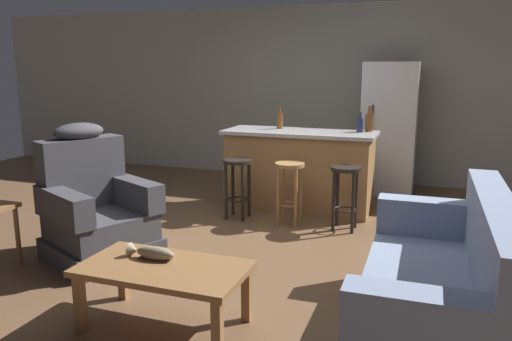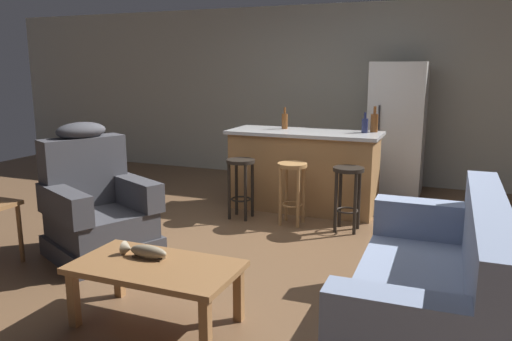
{
  "view_description": "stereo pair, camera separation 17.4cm",
  "coord_description": "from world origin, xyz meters",
  "views": [
    {
      "loc": [
        1.51,
        -4.36,
        1.69
      ],
      "look_at": [
        -0.03,
        -0.1,
        0.75
      ],
      "focal_mm": 35.0,
      "sensor_mm": 36.0,
      "label": 1
    },
    {
      "loc": [
        1.67,
        -4.3,
        1.69
      ],
      "look_at": [
        -0.03,
        -0.1,
        0.75
      ],
      "focal_mm": 35.0,
      "sensor_mm": 36.0,
      "label": 2
    }
  ],
  "objects": [
    {
      "name": "bottle_wine_dark",
      "position": [
        0.69,
        1.47,
        1.04
      ],
      "size": [
        0.07,
        0.07,
        0.24
      ],
      "color": "#23284C",
      "rests_on": "kitchen_island"
    },
    {
      "name": "bottle_tall_green",
      "position": [
        0.78,
        1.58,
        1.06
      ],
      "size": [
        0.09,
        0.09,
        0.3
      ],
      "color": "brown",
      "rests_on": "kitchen_island"
    },
    {
      "name": "bar_stool_left",
      "position": [
        -0.55,
        0.72,
        0.47
      ],
      "size": [
        0.32,
        0.32,
        0.68
      ],
      "color": "black",
      "rests_on": "ground_plane"
    },
    {
      "name": "coffee_table",
      "position": [
        -0.1,
        -1.69,
        0.36
      ],
      "size": [
        1.1,
        0.6,
        0.42
      ],
      "color": "olive",
      "rests_on": "ground_plane"
    },
    {
      "name": "bottle_short_amber",
      "position": [
        -0.29,
        1.49,
        1.05
      ],
      "size": [
        0.07,
        0.07,
        0.26
      ],
      "color": "brown",
      "rests_on": "kitchen_island"
    },
    {
      "name": "kitchen_island",
      "position": [
        0.0,
        1.35,
        0.48
      ],
      "size": [
        1.8,
        0.7,
        0.95
      ],
      "color": "#9E7042",
      "rests_on": "ground_plane"
    },
    {
      "name": "couch",
      "position": [
        1.63,
        -1.31,
        0.34
      ],
      "size": [
        0.87,
        1.91,
        0.94
      ],
      "rotation": [
        0.0,
        0.0,
        3.16
      ],
      "color": "#8493B2",
      "rests_on": "ground_plane"
    },
    {
      "name": "fish_figurine",
      "position": [
        -0.24,
        -1.61,
        0.46
      ],
      "size": [
        0.34,
        0.1,
        0.1
      ],
      "color": "#4C3823",
      "rests_on": "coffee_table"
    },
    {
      "name": "bar_stool_right",
      "position": [
        0.67,
        0.72,
        0.47
      ],
      "size": [
        0.32,
        0.32,
        0.68
      ],
      "color": "black",
      "rests_on": "ground_plane"
    },
    {
      "name": "ground_plane",
      "position": [
        0.0,
        0.0,
        0.0
      ],
      "size": [
        12.0,
        12.0,
        0.0
      ],
      "color": "brown"
    },
    {
      "name": "refrigerator",
      "position": [
        0.93,
        2.55,
        0.88
      ],
      "size": [
        0.7,
        0.69,
        1.76
      ],
      "color": "white",
      "rests_on": "ground_plane"
    },
    {
      "name": "recliner_near_lamp",
      "position": [
        -1.32,
        -0.79,
        0.42
      ],
      "size": [
        1.12,
        1.12,
        1.2
      ],
      "rotation": [
        0.0,
        0.0,
        -0.45
      ],
      "color": "#3D3D42",
      "rests_on": "ground_plane"
    },
    {
      "name": "bar_stool_middle",
      "position": [
        0.06,
        0.72,
        0.47
      ],
      "size": [
        0.32,
        0.32,
        0.68
      ],
      "color": "#A87A47",
      "rests_on": "ground_plane"
    },
    {
      "name": "back_wall",
      "position": [
        0.0,
        3.12,
        1.3
      ],
      "size": [
        12.0,
        0.05,
        2.6
      ],
      "color": "#B2B2A3",
      "rests_on": "ground_plane"
    }
  ]
}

